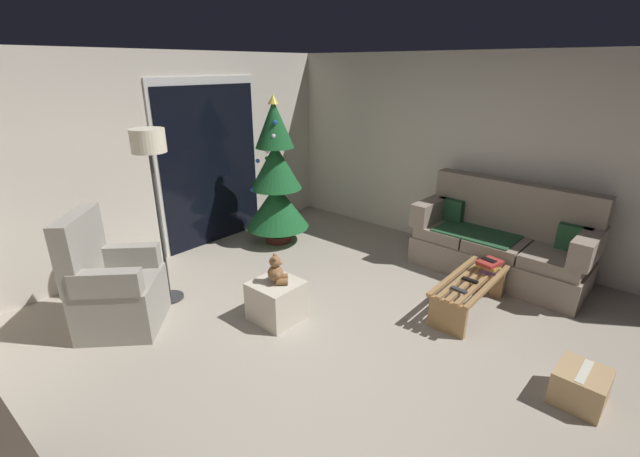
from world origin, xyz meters
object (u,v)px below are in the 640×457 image
object	(u,v)px
armchair	(113,288)
floor_lamp	(151,159)
remote_graphite	(459,290)
cell_phone	(489,260)
teddy_bear_chestnut	(277,271)
remote_black	(470,280)
couch	(501,243)
coffee_table	(470,289)
book_stack	(489,265)
christmas_tree	(276,180)
cardboard_box_taped_mid_floor	(580,386)
ottoman	(277,301)

from	to	relation	value
armchair	floor_lamp	distance (m)	1.25
remote_graphite	floor_lamp	size ratio (longest dim) A/B	0.09
cell_phone	armchair	size ratio (longest dim) A/B	0.13
remote_graphite	teddy_bear_chestnut	xyz separation A→B (m)	(-1.03, 1.36, 0.14)
remote_black	floor_lamp	xyz separation A→B (m)	(-1.77, 2.52, 1.13)
couch	coffee_table	xyz separation A→B (m)	(-1.03, -0.07, -0.16)
coffee_table	book_stack	bearing A→B (deg)	-12.69
book_stack	christmas_tree	bearing A→B (deg)	94.88
christmas_tree	book_stack	bearing A→B (deg)	-85.12
cardboard_box_taped_mid_floor	book_stack	bearing A→B (deg)	47.72
teddy_bear_chestnut	coffee_table	bearing A→B (deg)	-45.19
cell_phone	remote_black	bearing A→B (deg)	-174.35
cell_phone	teddy_bear_chestnut	distance (m)	2.15
remote_black	teddy_bear_chestnut	world-z (taller)	teddy_bear_chestnut
ottoman	cardboard_box_taped_mid_floor	distance (m)	2.58
cardboard_box_taped_mid_floor	ottoman	bearing A→B (deg)	105.06
remote_graphite	floor_lamp	world-z (taller)	floor_lamp
cell_phone	cardboard_box_taped_mid_floor	xyz separation A→B (m)	(-0.97, -1.08, -0.34)
coffee_table	cardboard_box_taped_mid_floor	size ratio (longest dim) A/B	2.90
couch	remote_graphite	xyz separation A→B (m)	(-1.35, -0.08, -0.03)
book_stack	coffee_table	bearing A→B (deg)	167.31
book_stack	cardboard_box_taped_mid_floor	world-z (taller)	book_stack
remote_black	book_stack	size ratio (longest dim) A/B	0.57
ottoman	coffee_table	bearing A→B (deg)	-45.19
cardboard_box_taped_mid_floor	armchair	bearing A→B (deg)	116.10
armchair	teddy_bear_chestnut	world-z (taller)	armchair
remote_black	ottoman	bearing A→B (deg)	-44.19
cell_phone	cardboard_box_taped_mid_floor	world-z (taller)	cell_phone
couch	armchair	bearing A→B (deg)	145.84
book_stack	ottoman	distance (m)	2.18
armchair	remote_black	bearing A→B (deg)	-45.83
book_stack	christmas_tree	distance (m)	2.89
floor_lamp	ottoman	bearing A→B (deg)	-67.41
couch	cell_phone	bearing A→B (deg)	-170.42
remote_graphite	armchair	bearing A→B (deg)	-42.95
couch	ottoman	bearing A→B (deg)	151.61
teddy_bear_chestnut	remote_graphite	bearing A→B (deg)	-53.03
floor_lamp	remote_graphite	bearing A→B (deg)	-59.03
teddy_bear_chestnut	floor_lamp	bearing A→B (deg)	112.77
coffee_table	cell_phone	world-z (taller)	cell_phone
remote_graphite	armchair	distance (m)	3.21
remote_black	remote_graphite	world-z (taller)	same
couch	book_stack	distance (m)	0.75
floor_lamp	cell_phone	bearing A→B (deg)	-50.36
cell_phone	armchair	world-z (taller)	armchair
remote_graphite	christmas_tree	distance (m)	2.86
cell_phone	floor_lamp	xyz separation A→B (m)	(-2.12, 2.56, 1.03)
floor_lamp	cardboard_box_taped_mid_floor	distance (m)	4.05
book_stack	armchair	world-z (taller)	armchair
remote_graphite	cardboard_box_taped_mid_floor	size ratio (longest dim) A/B	0.41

